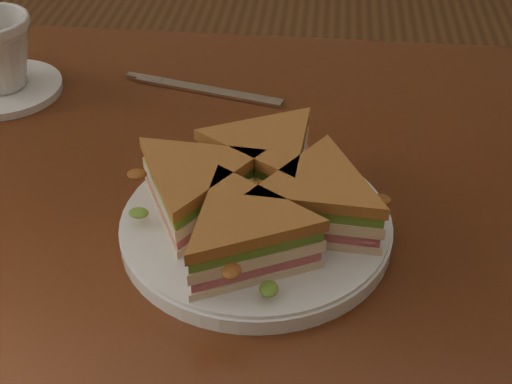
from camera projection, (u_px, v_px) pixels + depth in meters
table at (234, 274)px, 0.79m from camera, size 1.20×0.80×0.75m
plate at (256, 227)px, 0.69m from camera, size 0.26×0.26×0.02m
sandwich_wedges at (256, 196)px, 0.66m from camera, size 0.27×0.27×0.06m
crisps_mound at (256, 200)px, 0.67m from camera, size 0.09×0.09×0.05m
spoon at (174, 197)px, 0.73m from camera, size 0.17×0.10×0.01m
knife at (197, 89)px, 0.91m from camera, size 0.21×0.06×0.00m
saucer at (4, 89)px, 0.91m from camera, size 0.15×0.15×0.01m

